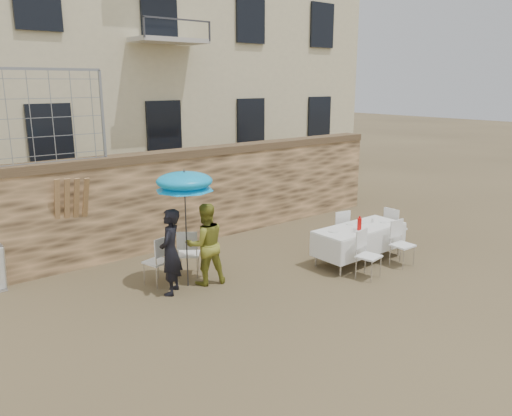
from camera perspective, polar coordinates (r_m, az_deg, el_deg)
ground at (r=8.34m, az=7.52°, el=-12.74°), size 80.00×80.00×0.00m
stone_wall at (r=11.76m, az=-10.11°, el=0.89°), size 13.00×0.50×2.20m
chain_link_fence at (r=10.39m, az=-25.43°, el=9.20°), size 3.20×0.06×1.80m
man_suit at (r=9.13m, az=-9.75°, el=-4.97°), size 0.68×0.68×1.59m
woman_dress at (r=9.50m, az=-5.80°, el=-4.11°), size 0.89×0.77×1.58m
umbrella at (r=9.10m, az=-8.17°, el=2.66°), size 1.07×1.07×2.08m
couple_chair_left at (r=9.70m, az=-11.27°, el=-5.87°), size 0.59×0.59×0.96m
couple_chair_right at (r=10.01m, az=-7.72°, el=-5.06°), size 0.67×0.67×0.96m
banquet_table at (r=10.84m, az=11.76°, el=-2.34°), size 2.10×0.85×0.78m
soda_bottle at (r=10.56m, az=11.74°, el=-1.81°), size 0.09×0.09×0.26m
table_chair_front_left at (r=10.03m, az=12.78°, el=-5.27°), size 0.56×0.56×0.96m
table_chair_front_right at (r=10.87m, az=16.43°, el=-3.97°), size 0.49×0.49×0.96m
table_chair_back at (r=11.56m, az=9.29°, el=-2.49°), size 0.57×0.57×0.96m
table_chair_side at (r=12.05m, az=15.60°, el=-2.15°), size 0.49×0.49×0.96m
wood_planks at (r=10.74m, az=-20.20°, el=-1.60°), size 0.70×0.20×2.00m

